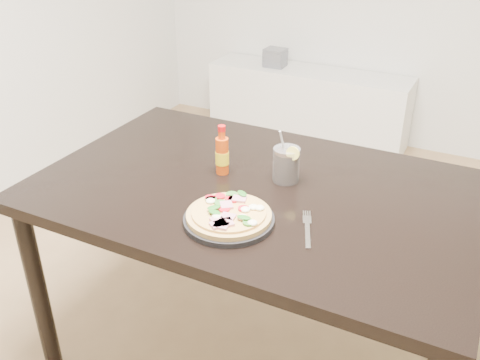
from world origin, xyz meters
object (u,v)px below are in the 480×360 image
at_px(plate, 229,220).
at_px(hot_sauce_bottle, 222,155).
at_px(fork, 307,228).
at_px(media_console, 307,105).
at_px(cola_cup, 286,165).
at_px(dining_table, 257,208).
at_px(pizza, 229,214).

height_order(plate, hot_sauce_bottle, hot_sauce_bottle).
xyz_separation_m(hot_sauce_bottle, fork, (0.37, -0.19, -0.06)).
height_order(plate, media_console, plate).
relative_size(hot_sauce_bottle, cola_cup, 0.96).
bearing_deg(fork, plate, 176.71).
distance_m(dining_table, pizza, 0.25).
relative_size(plate, pizza, 1.07).
distance_m(dining_table, cola_cup, 0.17).
xyz_separation_m(hot_sauce_bottle, cola_cup, (0.21, 0.05, -0.01)).
relative_size(plate, media_console, 0.18).
height_order(plate, pizza, pizza).
height_order(pizza, cola_cup, cola_cup).
bearing_deg(pizza, plate, -148.37).
relative_size(fork, media_console, 0.13).
bearing_deg(pizza, hot_sauce_bottle, 122.21).
distance_m(cola_cup, fork, 0.29).
bearing_deg(pizza, cola_cup, 81.75).
relative_size(hot_sauce_bottle, media_console, 0.12).
bearing_deg(media_console, dining_table, -74.50).
bearing_deg(hot_sauce_bottle, fork, -26.96).
relative_size(dining_table, plate, 5.41).
relative_size(cola_cup, media_console, 0.13).
relative_size(plate, hot_sauce_bottle, 1.53).
bearing_deg(cola_cup, plate, -98.39).
xyz_separation_m(pizza, fork, (0.21, 0.07, -0.03)).
height_order(pizza, hot_sauce_bottle, hot_sauce_bottle).
distance_m(plate, cola_cup, 0.31).
distance_m(hot_sauce_bottle, fork, 0.42).
bearing_deg(hot_sauce_bottle, pizza, -57.79).
relative_size(cola_cup, fork, 0.97).
height_order(hot_sauce_bottle, fork, hot_sauce_bottle).
xyz_separation_m(pizza, cola_cup, (0.04, 0.31, 0.03)).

